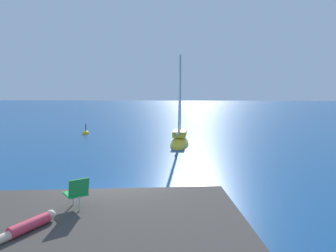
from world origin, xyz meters
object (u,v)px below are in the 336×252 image
object	(u,v)px
beach_chair	(77,191)
marker_buoy	(86,134)
sailboat_near	(180,140)
person_sunbather	(24,228)

from	to	relation	value
beach_chair	marker_buoy	xyz separation A→B (m)	(-5.35, 17.79, -1.28)
beach_chair	marker_buoy	world-z (taller)	beach_chair
sailboat_near	person_sunbather	xyz separation A→B (m)	(-2.96, -14.58, 0.61)
person_sunbather	beach_chair	world-z (taller)	beach_chair
sailboat_near	marker_buoy	distance (m)	8.91
sailboat_near	marker_buoy	world-z (taller)	sailboat_near
sailboat_near	beach_chair	xyz separation A→B (m)	(-2.30, -13.25, 0.94)
beach_chair	person_sunbather	bearing A→B (deg)	116.17
person_sunbather	marker_buoy	xyz separation A→B (m)	(-4.69, 19.13, -0.95)
beach_chair	sailboat_near	bearing A→B (deg)	-47.38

